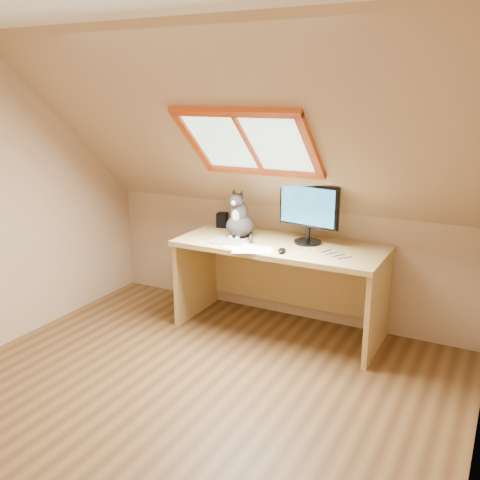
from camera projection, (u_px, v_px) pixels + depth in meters
The scene contains 10 objects.
ground at pixel (176, 408), 3.47m from camera, with size 3.50×3.50×0.00m, color brown.
room_shell at pixel (159, 194), 3.01m from camera, with size 3.52×3.52×2.41m.
desk at pixel (283, 268), 4.51m from camera, with size 1.71×0.75×0.78m.
monitor at pixel (309, 210), 4.31m from camera, with size 0.53×0.22×0.49m.
cat at pixel (240, 220), 4.54m from camera, with size 0.23×0.28×0.42m.
desk_speaker at pixel (222, 220), 4.89m from camera, with size 0.09×0.09×0.13m, color black.
graphics_tablet at pixel (228, 241), 4.42m from camera, with size 0.28×0.20×0.01m, color #B2B2B7.
mouse at pixel (282, 251), 4.13m from camera, with size 0.06×0.11×0.03m, color black.
papers at pixel (253, 249), 4.22m from camera, with size 0.35×0.30×0.01m.
cables at pixel (323, 253), 4.10m from camera, with size 0.51×0.26×0.01m.
Camera 1 is at (1.78, -2.51, 1.99)m, focal length 40.00 mm.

